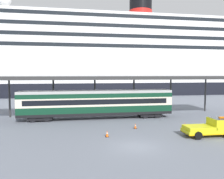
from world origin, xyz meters
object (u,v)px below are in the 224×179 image
object	(u,v)px
service_truck	(213,127)
traffic_cone_near	(107,134)
traffic_cone_far	(185,125)
cruise_ship	(138,60)
train_carriage	(97,103)
traffic_cone_mid	(135,126)

from	to	relation	value
service_truck	traffic_cone_near	size ratio (longest dim) A/B	7.71
service_truck	traffic_cone_far	world-z (taller)	service_truck
cruise_ship	traffic_cone_near	bearing A→B (deg)	-109.33
cruise_ship	train_carriage	size ratio (longest dim) A/B	7.10
train_carriage	traffic_cone_mid	size ratio (longest dim) A/B	35.76
train_carriage	traffic_cone_far	size ratio (longest dim) A/B	34.71
train_carriage	service_truck	distance (m)	15.67
cruise_ship	traffic_cone_far	bearing A→B (deg)	-99.96
traffic_cone_far	cruise_ship	bearing A→B (deg)	80.04
cruise_ship	traffic_cone_far	xyz separation A→B (m)	(-9.05, -51.53, -11.18)
traffic_cone_near	traffic_cone_far	world-z (taller)	traffic_cone_near
traffic_cone_mid	traffic_cone_far	size ratio (longest dim) A/B	0.97
train_carriage	service_truck	size ratio (longest dim) A/B	4.15
train_carriage	traffic_cone_far	world-z (taller)	train_carriage
traffic_cone_near	traffic_cone_mid	xyz separation A→B (m)	(3.83, 2.92, -0.04)
train_carriage	traffic_cone_mid	world-z (taller)	train_carriage
cruise_ship	service_truck	bearing A→B (deg)	-98.12
train_carriage	traffic_cone_near	world-z (taller)	train_carriage
service_truck	traffic_cone_far	bearing A→B (deg)	107.24
cruise_ship	service_truck	size ratio (longest dim) A/B	29.47
service_truck	traffic_cone_mid	distance (m)	8.43
service_truck	traffic_cone_mid	size ratio (longest dim) A/B	8.61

